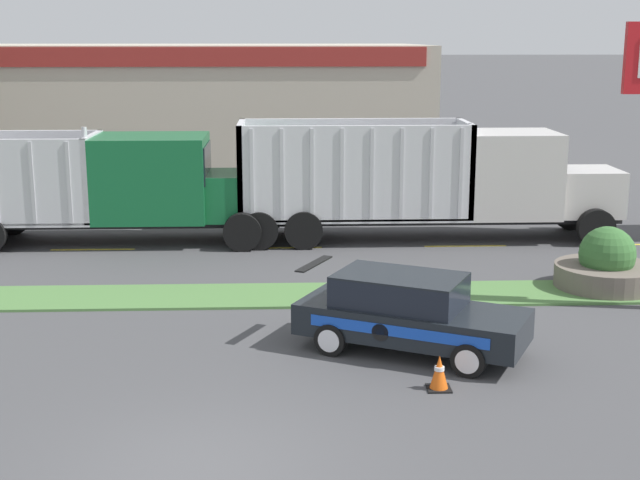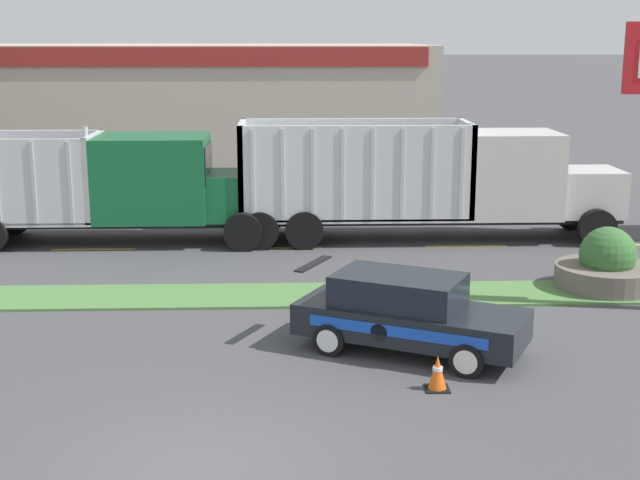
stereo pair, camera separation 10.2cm
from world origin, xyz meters
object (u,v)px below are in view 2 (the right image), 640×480
at_px(dump_truck_trail, 465,184).
at_px(dump_truck_far_right, 120,188).
at_px(stone_planter, 607,268).
at_px(rally_car, 407,312).
at_px(traffic_cone, 437,373).

relative_size(dump_truck_trail, dump_truck_far_right, 1.00).
bearing_deg(dump_truck_far_right, stone_planter, -23.70).
bearing_deg(stone_planter, rally_car, -142.19).
height_order(rally_car, stone_planter, rally_car).
xyz_separation_m(dump_truck_trail, stone_planter, (2.37, -5.63, -1.16)).
distance_m(dump_truck_trail, rally_car, 10.31).
xyz_separation_m(dump_truck_far_right, traffic_cone, (7.51, -11.66, -1.33)).
bearing_deg(dump_truck_far_right, rally_car, -53.43).
distance_m(dump_truck_far_right, traffic_cone, 13.93).
bearing_deg(traffic_cone, stone_planter, 50.14).
height_order(dump_truck_far_right, traffic_cone, dump_truck_far_right).
relative_size(rally_car, traffic_cone, 7.56).
xyz_separation_m(stone_planter, traffic_cone, (-5.11, -6.12, -0.23)).
xyz_separation_m(dump_truck_far_right, stone_planter, (12.62, -5.54, -1.10)).
bearing_deg(dump_truck_far_right, dump_truck_trail, 0.49).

